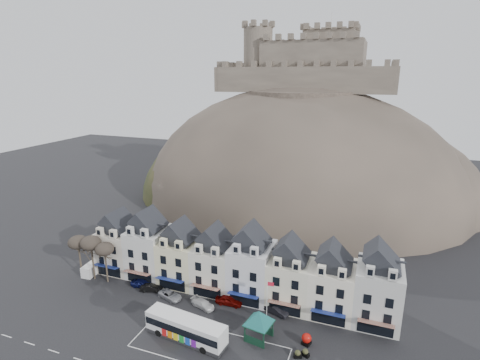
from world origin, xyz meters
name	(u,v)px	position (x,y,z in m)	size (l,w,h in m)	color
ground	(192,350)	(0.00, 0.00, 0.00)	(300.00, 300.00, 0.00)	black
coach_bay_markings	(209,347)	(2.00, 1.25, 0.00)	(22.00, 7.50, 0.01)	silver
townhouse_terrace	(235,264)	(0.15, 15.97, 5.30)	(54.40, 9.35, 11.80)	beige
castle_hill	(301,200)	(1.25, 68.95, 0.11)	(100.00, 76.00, 68.00)	#3C352E
castle	(309,63)	(0.51, 75.93, 40.19)	(50.20, 22.20, 22.00)	brown
tree_left_far	(78,243)	(-29.00, 10.50, 6.90)	(3.61, 3.61, 8.24)	#352B22
tree_left_mid	(91,243)	(-26.00, 10.50, 7.24)	(3.78, 3.78, 8.64)	#352B22
tree_left_near	(104,249)	(-23.00, 10.50, 6.55)	(3.43, 3.43, 7.84)	#352B22
bus	(186,328)	(-1.86, 1.67, 1.95)	(12.75, 4.35, 3.53)	#262628
bus_shelter	(259,318)	(8.00, 5.38, 3.60)	(7.20, 7.20, 4.63)	#103221
red_buoy	(307,339)	(14.72, 6.68, 0.87)	(1.45, 1.45, 1.71)	black
flagpole	(267,299)	(8.08, 9.34, 4.21)	(1.07, 0.15, 7.37)	silver
white_van	(93,268)	(-27.70, 12.00, 1.04)	(2.31, 4.69, 2.08)	white
planter_west	(305,353)	(15.01, 4.29, 0.54)	(1.26, 0.98, 1.13)	black
planter_east	(298,354)	(14.09, 3.67, 0.54)	(1.25, 0.92, 1.13)	black
car_navy	(142,283)	(-16.00, 11.18, 0.70)	(1.64, 4.08, 1.39)	#0D1242
car_black	(151,288)	(-13.63, 10.58, 0.64)	(1.35, 3.86, 1.27)	black
car_silver	(170,295)	(-9.34, 9.81, 0.62)	(2.05, 4.38, 1.24)	#A3A4AA
car_white	(203,304)	(-2.99, 9.50, 0.63)	(1.76, 4.33, 1.26)	silver
car_maroon	(229,300)	(0.80, 11.75, 0.78)	(1.84, 4.59, 1.56)	#610805
car_charcoal	(277,310)	(8.90, 12.00, 0.66)	(1.40, 4.03, 1.33)	black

